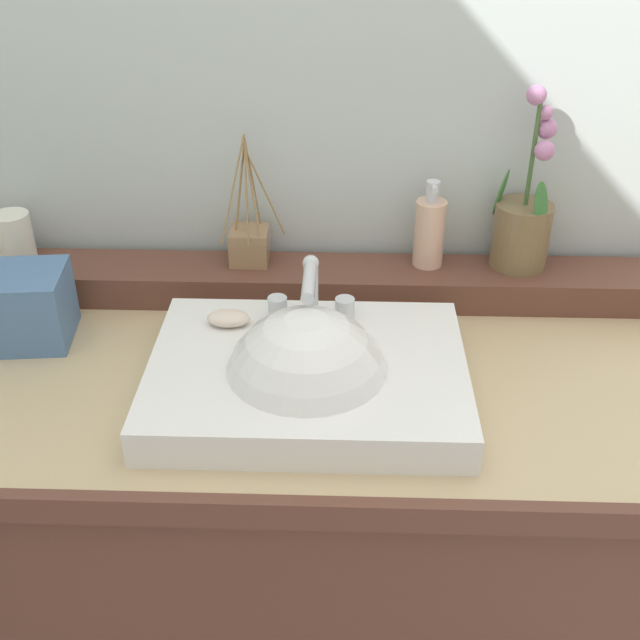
{
  "coord_description": "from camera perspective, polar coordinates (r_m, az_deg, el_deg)",
  "views": [
    {
      "loc": [
        0.02,
        -1.05,
        1.61
      ],
      "look_at": [
        -0.01,
        -0.02,
        0.98
      ],
      "focal_mm": 44.26,
      "sensor_mm": 36.0,
      "label": 1
    }
  ],
  "objects": [
    {
      "name": "soap_bar",
      "position": [
        1.28,
        -6.62,
        0.13
      ],
      "size": [
        0.07,
        0.04,
        0.02
      ],
      "primitive_type": "ellipsoid",
      "color": "beige",
      "rests_on": "sink_basin"
    },
    {
      "name": "tumbler_cup",
      "position": [
        1.56,
        -21.26,
        5.63
      ],
      "size": [
        0.07,
        0.07,
        0.09
      ],
      "primitive_type": "cylinder",
      "color": "white",
      "rests_on": "back_ledge"
    },
    {
      "name": "reed_diffuser",
      "position": [
        1.46,
        -5.12,
        5.56
      ],
      "size": [
        0.11,
        0.09,
        0.24
      ],
      "color": "#997551",
      "rests_on": "back_ledge"
    },
    {
      "name": "back_ledge",
      "position": [
        1.46,
        0.79,
        2.75
      ],
      "size": [
        1.41,
        0.12,
        0.06
      ],
      "primitive_type": "cube",
      "color": "brown",
      "rests_on": "vanity_cabinet"
    },
    {
      "name": "wall_back",
      "position": [
        1.48,
        1.09,
        21.61
      ],
      "size": [
        3.02,
        0.2,
        2.71
      ],
      "primitive_type": "cube",
      "color": "silver",
      "rests_on": "ground"
    },
    {
      "name": "sink_basin",
      "position": [
        1.2,
        -0.92,
        -4.59
      ],
      "size": [
        0.48,
        0.36,
        0.28
      ],
      "color": "white",
      "rests_on": "vanity_cabinet"
    },
    {
      "name": "tissue_box",
      "position": [
        1.41,
        -20.31,
        0.94
      ],
      "size": [
        0.14,
        0.14,
        0.13
      ],
      "primitive_type": "cube",
      "rotation": [
        0.0,
        0.0,
        0.11
      ],
      "color": "#4E73A0",
      "rests_on": "vanity_cabinet"
    },
    {
      "name": "vanity_cabinet",
      "position": [
        1.57,
        0.46,
        -16.62
      ],
      "size": [
        1.49,
        0.62,
        0.88
      ],
      "color": "brown",
      "rests_on": "ground"
    },
    {
      "name": "potted_plant",
      "position": [
        1.46,
        14.47,
        6.82
      ],
      "size": [
        0.11,
        0.11,
        0.33
      ],
      "color": "brown",
      "rests_on": "back_ledge"
    },
    {
      "name": "soap_dispenser",
      "position": [
        1.44,
        7.92,
        6.4
      ],
      "size": [
        0.06,
        0.06,
        0.16
      ],
      "color": "beige",
      "rests_on": "back_ledge"
    }
  ]
}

